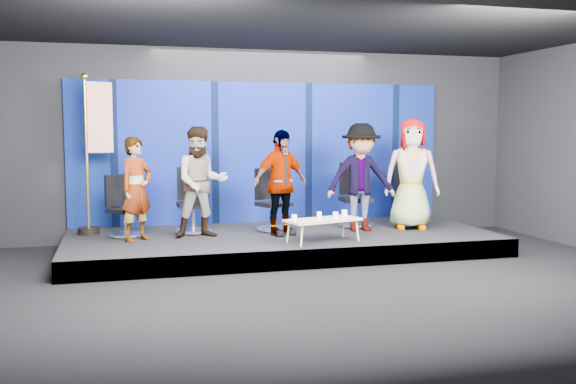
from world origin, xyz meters
name	(u,v)px	position (x,y,z in m)	size (l,w,h in m)	color
ground	(330,286)	(0.00, 0.00, 0.00)	(10.00, 10.00, 0.00)	black
room_walls	(331,98)	(0.00, 0.00, 2.43)	(10.02, 8.02, 3.51)	black
riser	(282,242)	(0.00, 2.50, 0.15)	(7.00, 3.00, 0.30)	black
backdrop	(262,152)	(0.00, 3.95, 1.60)	(7.00, 0.08, 2.60)	#06174F
chair_a	(123,216)	(-2.56, 2.86, 0.63)	(0.79, 0.79, 1.00)	silver
panelist_a	(136,189)	(-2.35, 2.40, 1.11)	(0.59, 0.39, 1.62)	black
chair_b	(193,211)	(-1.43, 2.98, 0.66)	(0.63, 0.63, 1.10)	silver
panelist_b	(201,182)	(-1.34, 2.48, 1.19)	(0.86, 0.67, 1.78)	black
chair_c	(272,210)	(-0.09, 2.85, 0.65)	(0.78, 0.78, 1.07)	silver
panelist_c	(280,183)	(-0.06, 2.35, 1.16)	(1.01, 0.42, 1.73)	black
chair_d	(355,206)	(1.46, 2.94, 0.67)	(0.68, 0.68, 1.13)	silver
panelist_d	(361,177)	(1.37, 2.44, 1.22)	(1.19, 0.68, 1.84)	black
chair_e	(409,203)	(2.48, 2.87, 0.69)	(0.85, 0.85, 1.19)	silver
panelist_e	(412,174)	(2.30, 2.39, 1.26)	(0.94, 0.61, 1.92)	black
coffee_table	(323,221)	(0.41, 1.55, 0.63)	(1.26, 0.80, 0.36)	tan
mug_a	(294,218)	(-0.08, 1.45, 0.71)	(0.08, 0.08, 0.10)	white
mug_b	(319,217)	(0.31, 1.42, 0.70)	(0.07, 0.07, 0.09)	white
mug_c	(319,215)	(0.39, 1.69, 0.70)	(0.08, 0.08, 0.09)	white
mug_d	(336,215)	(0.61, 1.56, 0.71)	(0.08, 0.08, 0.10)	white
mug_e	(344,213)	(0.81, 1.69, 0.71)	(0.09, 0.09, 0.11)	white
flag_stand	(95,149)	(-2.98, 3.29, 1.70)	(0.60, 0.35, 2.65)	black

